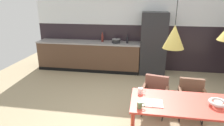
# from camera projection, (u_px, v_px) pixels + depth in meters

# --- Properties ---
(ground_plane) EXTENTS (8.94, 8.94, 0.00)m
(ground_plane) POSITION_uv_depth(u_px,v_px,m) (138.00, 126.00, 3.56)
(ground_plane) COLOR tan
(back_wall_splashback_dark) EXTENTS (6.88, 0.12, 1.42)m
(back_wall_splashback_dark) POSITION_uv_depth(u_px,v_px,m) (142.00, 47.00, 6.28)
(back_wall_splashback_dark) COLOR black
(back_wall_splashback_dark) RESTS_ON ground
(back_wall_panel_upper) EXTENTS (6.88, 0.12, 1.42)m
(back_wall_panel_upper) POSITION_uv_depth(u_px,v_px,m) (145.00, 1.00, 5.83)
(back_wall_panel_upper) COLOR silver
(back_wall_panel_upper) RESTS_ON back_wall_splashback_dark
(kitchen_counter) EXTENTS (3.24, 0.63, 0.92)m
(kitchen_counter) POSITION_uv_depth(u_px,v_px,m) (89.00, 56.00, 6.28)
(kitchen_counter) COLOR #513727
(kitchen_counter) RESTS_ON ground
(refrigerator_column) EXTENTS (0.75, 0.60, 1.84)m
(refrigerator_column) POSITION_uv_depth(u_px,v_px,m) (153.00, 44.00, 5.83)
(refrigerator_column) COLOR #232326
(refrigerator_column) RESTS_ON ground
(dining_table) EXTENTS (1.82, 0.78, 0.74)m
(dining_table) POSITION_uv_depth(u_px,v_px,m) (193.00, 106.00, 2.90)
(dining_table) COLOR #E04638
(dining_table) RESTS_ON ground
(armchair_head_of_table) EXTENTS (0.52, 0.50, 0.75)m
(armchair_head_of_table) POSITION_uv_depth(u_px,v_px,m) (192.00, 94.00, 3.73)
(armchair_head_of_table) COLOR brown
(armchair_head_of_table) RESTS_ON ground
(armchair_corner_seat) EXTENTS (0.56, 0.56, 0.75)m
(armchair_corner_seat) POSITION_uv_depth(u_px,v_px,m) (155.00, 90.00, 3.86)
(armchair_corner_seat) COLOR brown
(armchair_corner_seat) RESTS_ON ground
(fruit_bowl) EXTENTS (0.26, 0.26, 0.08)m
(fruit_bowl) POSITION_uv_depth(u_px,v_px,m) (218.00, 103.00, 2.80)
(fruit_bowl) COLOR silver
(fruit_bowl) RESTS_ON dining_table
(open_book) EXTENTS (0.31, 0.24, 0.02)m
(open_book) POSITION_uv_depth(u_px,v_px,m) (152.00, 103.00, 2.89)
(open_book) COLOR white
(open_book) RESTS_ON dining_table
(mug_white_ceramic) EXTENTS (0.12, 0.07, 0.10)m
(mug_white_ceramic) POSITION_uv_depth(u_px,v_px,m) (140.00, 105.00, 2.75)
(mug_white_ceramic) COLOR #5B8456
(mug_white_ceramic) RESTS_ON dining_table
(mug_glass_clear) EXTENTS (0.12, 0.08, 0.09)m
(mug_glass_clear) POSITION_uv_depth(u_px,v_px,m) (141.00, 91.00, 3.17)
(mug_glass_clear) COLOR white
(mug_glass_clear) RESTS_ON dining_table
(cooking_pot) EXTENTS (0.26, 0.26, 0.15)m
(cooking_pot) POSITION_uv_depth(u_px,v_px,m) (116.00, 41.00, 5.94)
(cooking_pot) COLOR black
(cooking_pot) RESTS_ON kitchen_counter
(bottle_spice_small) EXTENTS (0.07, 0.07, 0.29)m
(bottle_spice_small) POSITION_uv_depth(u_px,v_px,m) (102.00, 38.00, 6.11)
(bottle_spice_small) COLOR maroon
(bottle_spice_small) RESTS_ON kitchen_counter
(bottle_vinegar_dark) EXTENTS (0.07, 0.07, 0.28)m
(bottle_vinegar_dark) POSITION_uv_depth(u_px,v_px,m) (127.00, 40.00, 5.89)
(bottle_vinegar_dark) COLOR black
(bottle_vinegar_dark) RESTS_ON kitchen_counter
(pendant_lamp_over_table_near) EXTENTS (0.29, 0.29, 1.23)m
(pendant_lamp_over_table_near) POSITION_uv_depth(u_px,v_px,m) (174.00, 37.00, 2.63)
(pendant_lamp_over_table_near) COLOR black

